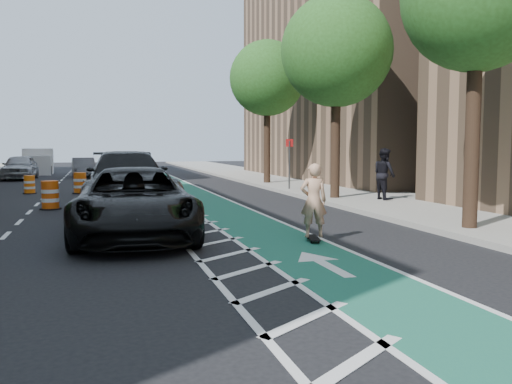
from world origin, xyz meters
name	(u,v)px	position (x,y,z in m)	size (l,w,h in m)	color
ground	(147,247)	(0.00, 0.00, 0.00)	(120.00, 120.00, 0.00)	black
bike_lane	(200,199)	(3.00, 10.00, 0.01)	(2.00, 90.00, 0.01)	#17534A
buffer_strip	(163,200)	(1.50, 10.00, 0.01)	(1.40, 90.00, 0.01)	silver
sidewalk_right	(345,193)	(9.50, 10.00, 0.07)	(5.00, 90.00, 0.15)	gray
curb_right	(293,194)	(7.05, 10.00, 0.08)	(0.12, 90.00, 0.16)	gray
building_right_far	(392,32)	(17.50, 20.00, 9.50)	(14.00, 22.00, 19.00)	#84664C
tree_r_b	(465,2)	(7.90, 0.00, 5.77)	(4.20, 4.20, 7.90)	#382619
tree_r_c	(332,53)	(7.90, 8.00, 5.77)	(4.20, 4.20, 7.90)	#382619
tree_r_d	(270,78)	(7.90, 16.00, 5.77)	(4.20, 4.20, 7.90)	#382619
sign_post	(289,163)	(7.60, 12.00, 1.35)	(0.35, 0.08, 2.47)	#4C4C4C
skateboard	(313,238)	(3.70, -0.46, 0.09)	(0.40, 0.82, 0.11)	black
skateboarder	(314,200)	(3.70, -0.46, 0.95)	(0.62, 0.40, 1.69)	tan
suv_near	(134,203)	(-0.18, 1.29, 0.84)	(2.78, 6.02, 1.67)	black
suv_far	(127,179)	(0.00, 8.25, 0.99)	(2.78, 6.83, 1.98)	black
car_silver	(20,167)	(-5.78, 25.50, 0.80)	(1.88, 4.68, 1.60)	#A2A2A7
car_grey	(84,167)	(-1.95, 26.95, 0.66)	(1.41, 4.04, 1.33)	#555459
pedestrian	(384,174)	(9.37, 6.35, 1.12)	(0.94, 0.73, 1.94)	black
box_truck	(38,162)	(-5.35, 32.21, 0.89)	(2.29, 4.72, 1.93)	silver
barrel_a	(50,196)	(-2.59, 7.85, 0.46)	(0.72, 0.72, 0.98)	#E0510B
barrel_b	(80,184)	(-1.80, 13.94, 0.45)	(0.70, 0.70, 0.95)	#F8610D
barrel_c	(29,185)	(-4.00, 14.50, 0.39)	(0.60, 0.60, 0.82)	orange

